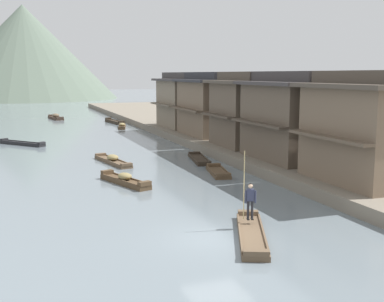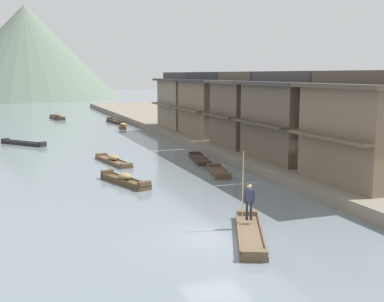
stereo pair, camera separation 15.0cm
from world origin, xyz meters
TOP-DOWN VIEW (x-y plane):
  - ground_plane at (0.00, 0.00)m, footprint 400.00×400.00m
  - riverbank_right at (16.21, 30.00)m, footprint 18.00×110.00m
  - boat_foreground_poled at (1.33, -0.47)m, footprint 3.14×5.48m
  - boatman_person at (1.79, 0.63)m, footprint 0.56×0.33m
  - boat_moored_nearest at (5.55, 49.25)m, footprint 1.71×5.67m
  - boat_moored_second at (5.26, 43.04)m, footprint 1.94×4.93m
  - boat_moored_third at (5.82, 17.30)m, footprint 1.94×4.96m
  - boat_moored_far at (5.18, 12.03)m, footprint 1.82×3.92m
  - boat_midriver_drifting at (-1.40, 11.17)m, footprint 2.31×4.70m
  - boat_midriver_upstream at (-6.91, 31.16)m, footprint 4.07×4.60m
  - boat_upstream_distant at (-0.70, 18.58)m, footprint 1.92×5.57m
  - boat_crossing_west at (-1.53, 58.32)m, footprint 1.96×5.31m
  - house_waterfront_nearest at (11.06, 4.07)m, footprint 6.44×7.59m
  - house_waterfront_second at (10.96, 12.03)m, footprint 6.23×7.89m
  - house_waterfront_tall at (10.71, 19.03)m, footprint 5.74×6.32m
  - house_waterfront_narrow at (10.60, 26.88)m, footprint 5.51×8.31m
  - house_waterfront_far at (10.59, 34.82)m, footprint 5.49×8.02m
  - hill_far_west at (-3.63, 126.25)m, footprint 49.67×49.67m

SIDE VIEW (x-z plane):
  - ground_plane at x=0.00m, z-range 0.00..0.00m
  - boat_moored_third at x=5.82m, z-range -0.06..0.30m
  - boat_foreground_poled at x=1.33m, z-range -0.07..0.34m
  - boat_moored_far at x=5.18m, z-range -0.07..0.35m
  - boat_midriver_upstream at x=-6.91m, z-range -0.08..0.39m
  - boat_moored_nearest at x=5.55m, z-range -0.10..0.46m
  - boat_moored_second at x=5.26m, z-range -0.11..0.51m
  - boat_upstream_distant at x=-0.70m, z-range -0.12..0.54m
  - boat_midriver_drifting at x=-1.40m, z-range -0.11..0.60m
  - boat_crossing_west at x=-1.53m, z-range -0.13..0.71m
  - riverbank_right at x=16.21m, z-range 0.00..0.73m
  - boatman_person at x=1.79m, z-range -0.10..2.94m
  - house_waterfront_second at x=10.96m, z-range 0.65..6.79m
  - house_waterfront_narrow at x=10.60m, z-range 0.65..6.79m
  - house_waterfront_nearest at x=11.06m, z-range 0.65..6.79m
  - house_waterfront_far at x=10.59m, z-range 0.65..6.79m
  - house_waterfront_tall at x=10.71m, z-range 0.67..6.81m
  - hill_far_west at x=-3.63m, z-range 0.00..25.23m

